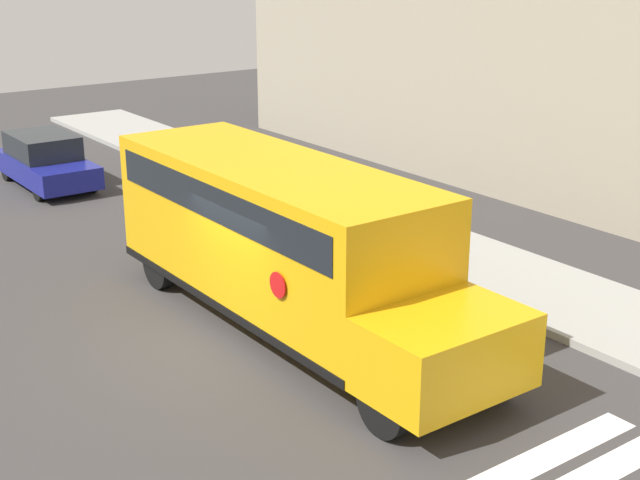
# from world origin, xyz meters

# --- Properties ---
(ground_plane) EXTENTS (60.00, 60.00, 0.00)m
(ground_plane) POSITION_xyz_m (0.00, 0.00, 0.00)
(ground_plane) COLOR #3A3838
(sidewalk_strip) EXTENTS (44.00, 3.00, 0.15)m
(sidewalk_strip) POSITION_xyz_m (0.00, 6.50, 0.07)
(sidewalk_strip) COLOR #9E9E99
(sidewalk_strip) RESTS_ON ground
(school_bus) EXTENTS (9.33, 2.57, 3.02)m
(school_bus) POSITION_xyz_m (-0.19, 1.51, 1.73)
(school_bus) COLOR #EAA80F
(school_bus) RESTS_ON ground
(parked_car) EXTENTS (4.15, 1.74, 1.51)m
(parked_car) POSITION_xyz_m (-12.48, 1.43, 0.74)
(parked_car) COLOR navy
(parked_car) RESTS_ON ground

